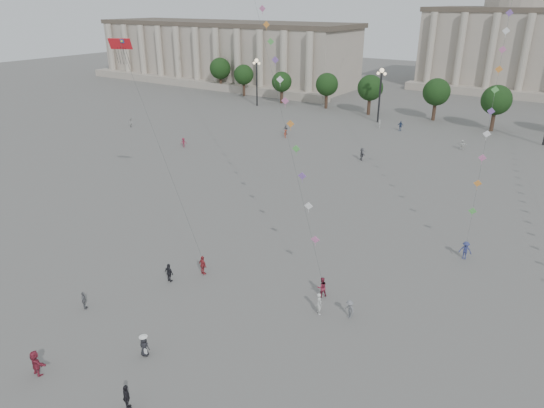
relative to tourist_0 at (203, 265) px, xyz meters
The scene contains 25 objects.
ground 7.52m from the tourist_0, 49.40° to the right, with size 360.00×360.00×0.00m, color #575552.
hall_west 112.96m from the tourist_0, 128.49° to the left, with size 84.00×26.22×17.20m.
hall_central 124.36m from the tourist_0, 87.75° to the left, with size 48.30×34.30×35.50m.
tree_row 72.63m from the tourist_0, 86.16° to the left, with size 137.12×5.12×8.00m.
lamp_post_far_west 76.10m from the tourist_0, 121.96° to the left, with size 2.00×0.90×10.65m.
lamp_post_mid_west 65.45m from the tourist_0, 98.96° to the left, with size 2.00×0.90×10.65m.
person_crowd_0 60.27m from the tourist_0, 93.70° to the left, with size 1.09×0.45×1.85m, color navy.
person_crowd_1 59.08m from the tourist_0, 145.02° to the left, with size 0.81×0.63×1.66m, color #AFAFAB.
person_crowd_2 41.88m from the tourist_0, 135.90° to the left, with size 1.02×0.59×1.58m, color maroon.
person_crowd_4 54.55m from the tourist_0, 80.46° to the left, with size 1.48×0.47×1.60m, color silver.
person_crowd_6 13.80m from the tourist_0, ahead, with size 1.00×0.58×1.55m, color slate.
person_crowd_10 60.67m from the tourist_0, 97.59° to the left, with size 0.57×0.37×1.55m, color beige.
person_crowd_12 39.30m from the tourist_0, 93.36° to the left, with size 1.79×0.57×1.93m, color slate.
person_crowd_13 11.51m from the tourist_0, ahead, with size 0.67×0.44×1.83m, color silver.
person_crowd_16 49.89m from the tourist_0, 113.94° to the left, with size 1.05×0.44×1.80m, color slate.
person_crowd_17 47.80m from the tourist_0, 113.60° to the left, with size 0.97×0.56×1.49m, color brown.
tourist_0 is the anchor object (origin of this frame).
tourist_1 15.82m from the tourist_0, 65.06° to the right, with size 1.04×0.43×1.77m, color black.
tourist_2 15.68m from the tourist_0, 92.08° to the right, with size 1.71×0.55×1.85m, color #97293D.
tourist_3 10.23m from the tourist_0, 114.91° to the right, with size 0.89×0.37×1.51m, color slate.
tourist_4 3.03m from the tourist_0, 122.16° to the right, with size 1.01×0.42×1.72m, color black.
kite_flyer_0 10.90m from the tourist_0, 15.03° to the left, with size 0.86×0.67×1.76m, color maroon.
kite_flyer_1 24.68m from the tourist_0, 40.55° to the left, with size 1.16×0.67×1.80m, color navy.
hat_person 11.14m from the tourist_0, 69.58° to the right, with size 0.82×0.63×1.69m.
dragon_kite 21.55m from the tourist_0, 162.23° to the left, with size 7.40×2.72×21.80m.
Camera 1 is at (21.37, -22.17, 22.73)m, focal length 32.00 mm.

